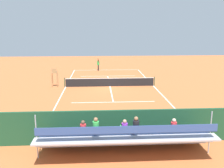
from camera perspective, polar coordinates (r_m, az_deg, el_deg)
The scene contains 12 objects.
ground_plane at distance 28.05m, azimuth -0.48°, elevation -0.54°, with size 60.00×60.00×0.00m, color #BC6033.
court_line_markings at distance 28.08m, azimuth -0.48°, elevation -0.52°, with size 10.10×22.20×0.01m.
tennis_net at distance 27.93m, azimuth -0.48°, elevation 0.46°, with size 10.30×0.10×1.07m.
backdrop_wall at distance 14.43m, azimuth 2.37°, elevation -9.79°, with size 18.00×0.16×2.00m, color #1E4C2D.
bleacher_stand at distance 13.21m, azimuth 2.91°, elevation -12.34°, with size 9.06×2.40×2.48m.
umpire_chair at distance 28.26m, azimuth -13.16°, elevation 1.94°, with size 0.67×0.67×2.14m.
courtside_bench at distance 15.49m, azimuth 8.08°, elevation -10.03°, with size 1.80×0.40×0.93m.
equipment_bag at distance 15.30m, azimuth 1.67°, elevation -11.76°, with size 0.90×0.36×0.36m, color #B22D2D.
tennis_player at distance 38.25m, azimuth -3.20°, elevation 4.66°, with size 0.42×0.55×1.93m.
tennis_racket at distance 38.73m, azimuth -4.20°, elevation 3.25°, with size 0.39×0.59×0.03m.
tennis_ball_near at distance 37.21m, azimuth -2.90°, elevation 2.89°, with size 0.07×0.07×0.07m, color #CCDB33.
tennis_ball_far at distance 34.65m, azimuth -4.19°, elevation 2.11°, with size 0.07×0.07×0.07m, color #CCDB33.
Camera 1 is at (1.37, 27.23, 6.60)m, focal length 39.52 mm.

